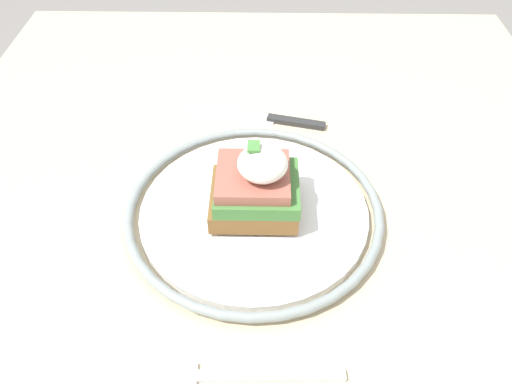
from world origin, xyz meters
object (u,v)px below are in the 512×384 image
at_px(knife, 269,118).
at_px(fork, 241,376).
at_px(sandwich, 258,186).
at_px(plate, 256,210).

bearing_deg(knife, fork, 176.28).
relative_size(sandwich, fork, 0.72).
relative_size(fork, knife, 0.86).
bearing_deg(fork, knife, -3.72).
height_order(plate, fork, plate).
relative_size(plate, knife, 1.50).
xyz_separation_m(plate, fork, (-0.18, 0.01, -0.01)).
bearing_deg(fork, plate, -2.84).
bearing_deg(knife, sandwich, 175.92).
height_order(sandwich, knife, sandwich).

